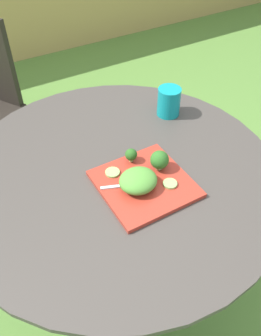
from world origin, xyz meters
The scene contains 10 objects.
ground_plane centered at (0.00, 0.00, 0.00)m, with size 12.00×12.00×0.00m, color #568438.
patio_table centered at (0.00, 0.00, 0.50)m, with size 1.06×1.06×0.71m.
salad_plate centered at (0.04, -0.10, 0.72)m, with size 0.27×0.27×0.01m, color #AD3323.
drinking_glass centered at (0.32, 0.18, 0.76)m, with size 0.09×0.09×0.11m.
fork centered at (-0.01, -0.10, 0.73)m, with size 0.15×0.07×0.00m.
lettuce_mound centered at (0.01, -0.11, 0.75)m, with size 0.12×0.11×0.05m, color #519338.
broccoli_floret_0 centered at (0.05, 0.00, 0.75)m, with size 0.04×0.04×0.05m.
broccoli_floret_1 centered at (0.11, -0.08, 0.76)m, with size 0.06×0.06×0.07m.
cucumber_slice_0 centered at (0.10, -0.15, 0.73)m, with size 0.04×0.04×0.01m, color #8EB766.
cucumber_slice_1 centered at (-0.03, -0.02, 0.73)m, with size 0.05×0.05×0.01m, color #8EB766.
Camera 1 is at (-0.38, -0.74, 1.51)m, focal length 38.15 mm.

